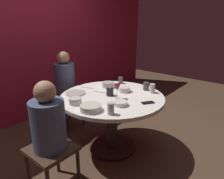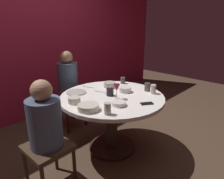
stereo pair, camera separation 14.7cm
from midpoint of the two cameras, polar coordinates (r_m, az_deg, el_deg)
ground_plane at (r=2.86m, az=1.53°, el=-15.55°), size 8.00×8.00×0.00m
back_wall at (r=3.68m, az=-18.44°, el=12.98°), size 6.00×0.10×2.60m
dining_table at (r=2.58m, az=1.64°, el=-5.09°), size 1.26×1.26×0.73m
seated_diner_left at (r=2.01m, az=-15.83°, el=-9.15°), size 0.40×0.40×1.12m
seated_diner_back at (r=3.16m, az=-10.65°, el=2.11°), size 0.40×0.40×1.18m
candle_holder at (r=2.52m, az=1.12°, el=-0.69°), size 0.09×0.09×0.11m
wine_glass at (r=2.39m, az=3.07°, el=0.35°), size 0.08×0.08×0.18m
dinner_plate at (r=2.64m, az=-8.22°, el=-0.78°), size 0.25×0.25×0.01m
cell_phone at (r=2.33m, az=11.32°, el=-3.80°), size 0.16×0.14×0.01m
bowl_serving_large at (r=2.24m, az=3.70°, el=-3.86°), size 0.16×0.16×0.05m
bowl_salad_center at (r=2.32m, az=-8.54°, el=-2.91°), size 0.14×0.14×0.07m
bowl_small_white at (r=2.13m, az=-4.58°, el=-4.87°), size 0.22×0.22×0.06m
bowl_sauce_side at (r=2.66m, az=5.20°, el=-0.02°), size 0.15×0.15×0.06m
bowl_rice_portion at (r=2.82m, az=0.82°, el=1.32°), size 0.16×0.16×0.07m
cup_near_candle at (r=2.64m, az=12.78°, el=0.08°), size 0.07×0.07×0.11m
cup_by_left_diner at (r=3.00m, az=4.37°, el=2.50°), size 0.06×0.06×0.09m
cup_by_right_diner at (r=2.02m, az=0.86°, el=-5.29°), size 0.07×0.07×0.12m
cup_center_front at (r=2.73m, az=11.18°, el=0.68°), size 0.07×0.07×0.11m
fork_near_plate at (r=2.64m, az=-1.64°, el=-0.68°), size 0.06×0.18×0.01m
knife_near_plate at (r=2.84m, az=-4.98°, el=0.63°), size 0.07×0.18×0.01m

